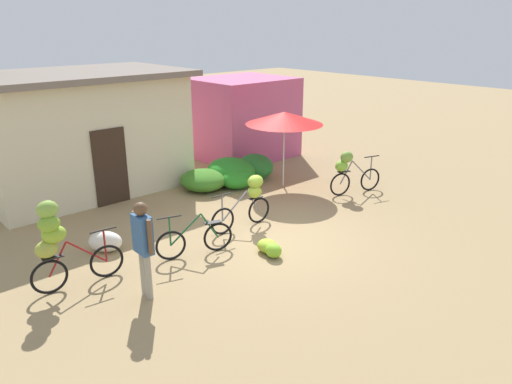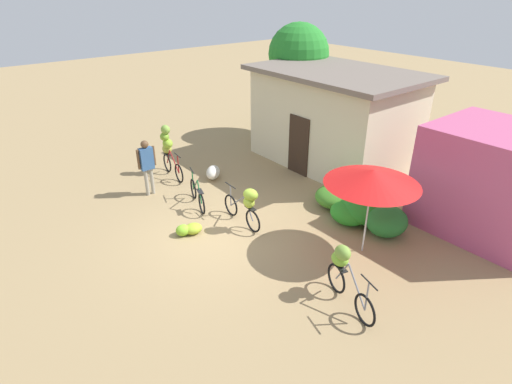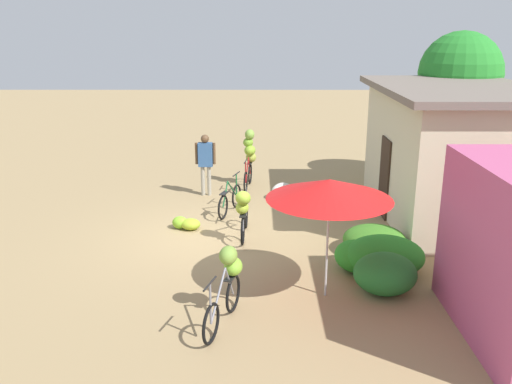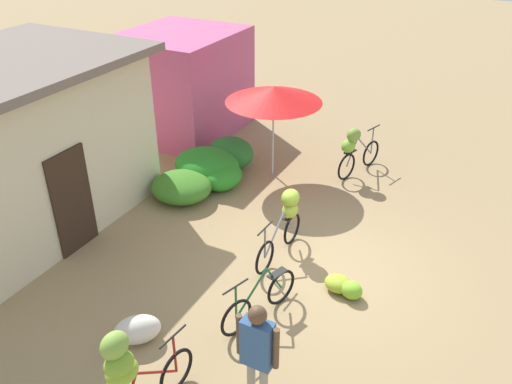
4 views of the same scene
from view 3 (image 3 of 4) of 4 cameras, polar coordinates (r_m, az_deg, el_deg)
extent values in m
plane|color=#9C8257|center=(12.65, -4.86, -4.68)|extent=(60.00, 60.00, 0.00)
cube|color=beige|center=(14.41, 20.02, 3.58)|extent=(5.25, 3.32, 3.13)
cube|color=#72665B|center=(14.15, 20.70, 10.06)|extent=(5.75, 3.82, 0.16)
cube|color=#332319|center=(14.07, 13.34, 1.47)|extent=(0.90, 0.06, 2.00)
cylinder|color=brown|center=(17.52, 19.97, 5.00)|extent=(0.31, 0.31, 2.63)
sphere|color=#258028|center=(17.25, 20.67, 11.62)|extent=(2.41, 2.41, 2.41)
ellipsoid|color=#3D7D24|center=(11.91, 12.34, -4.92)|extent=(1.27, 1.35, 0.58)
ellipsoid|color=#2B8D24|center=(11.05, 10.49, -6.62)|extent=(1.03, 0.86, 0.57)
ellipsoid|color=#298A26|center=(10.96, 13.32, -6.53)|extent=(1.32, 1.57, 0.74)
ellipsoid|color=#27752E|center=(10.20, 13.40, -8.35)|extent=(1.01, 1.15, 0.75)
cylinder|color=beige|center=(9.64, 7.50, -5.14)|extent=(0.04, 0.04, 2.11)
cone|color=red|center=(9.32, 7.73, 0.30)|extent=(2.19, 2.19, 0.35)
torus|color=black|center=(15.72, -1.09, 1.00)|extent=(0.65, 0.12, 0.64)
torus|color=black|center=(16.69, -0.63, 1.97)|extent=(0.65, 0.12, 0.64)
cylinder|color=maroon|center=(16.45, -0.71, 2.78)|extent=(0.39, 0.08, 0.60)
cylinder|color=maroon|center=(15.96, -0.94, 2.33)|extent=(0.69, 0.11, 0.61)
cylinder|color=black|center=(15.55, -1.11, 3.24)|extent=(0.50, 0.09, 0.03)
cylinder|color=maroon|center=(15.63, -1.10, 2.12)|extent=(0.04, 0.04, 0.63)
cube|color=black|center=(16.51, -0.68, 3.05)|extent=(0.37, 0.18, 0.02)
ellipsoid|color=#9CA53C|center=(16.54, -0.53, 3.67)|extent=(0.42, 0.35, 0.31)
ellipsoid|color=#89B130|center=(16.33, -0.64, 4.40)|extent=(0.47, 0.41, 0.31)
ellipsoid|color=#77A62E|center=(16.36, -0.83, 5.24)|extent=(0.43, 0.37, 0.28)
ellipsoid|color=#80AB40|center=(16.28, -0.67, 6.05)|extent=(0.37, 0.30, 0.31)
torus|color=black|center=(14.51, -2.06, -0.41)|extent=(0.61, 0.24, 0.63)
torus|color=black|center=(13.62, -3.49, -1.62)|extent=(0.61, 0.24, 0.63)
cylinder|color=#19592D|center=(13.69, -3.25, -0.25)|extent=(0.37, 0.15, 0.59)
cylinder|color=#19592D|center=(14.14, -2.52, 0.32)|extent=(0.65, 0.24, 0.60)
cylinder|color=black|center=(14.34, -2.09, 1.91)|extent=(0.49, 0.18, 0.03)
cylinder|color=#19592D|center=(14.43, -2.07, 0.74)|extent=(0.04, 0.04, 0.61)
cube|color=black|center=(13.61, -3.36, -0.11)|extent=(0.39, 0.24, 0.02)
torus|color=black|center=(13.04, -1.05, -2.46)|extent=(0.63, 0.08, 0.63)
torus|color=black|center=(12.05, -1.41, -4.14)|extent=(0.63, 0.08, 0.63)
cylinder|color=slate|center=(12.12, -1.35, -2.58)|extent=(0.40, 0.06, 0.58)
cylinder|color=slate|center=(12.62, -1.17, -1.77)|extent=(0.71, 0.07, 0.59)
cylinder|color=black|center=(12.84, -1.06, 0.16)|extent=(0.50, 0.06, 0.03)
cylinder|color=slate|center=(12.94, -1.06, -1.16)|extent=(0.04, 0.04, 0.62)
cube|color=black|center=(12.03, -1.38, -2.42)|extent=(0.37, 0.16, 0.02)
ellipsoid|color=#9CB734|center=(12.01, -1.46, -1.65)|extent=(0.40, 0.34, 0.29)
ellipsoid|color=#90B231|center=(11.90, -1.37, -0.63)|extent=(0.48, 0.41, 0.30)
torus|color=black|center=(8.53, -4.75, -13.62)|extent=(0.64, 0.24, 0.65)
torus|color=black|center=(9.36, -2.43, -10.62)|extent=(0.64, 0.24, 0.65)
cylinder|color=slate|center=(9.07, -2.83, -9.35)|extent=(0.38, 0.15, 0.65)
cylinder|color=slate|center=(8.65, -3.98, -10.78)|extent=(0.67, 0.23, 0.66)
cylinder|color=black|center=(8.21, -4.86, -9.57)|extent=(0.49, 0.17, 0.03)
cylinder|color=slate|center=(8.37, -4.81, -11.64)|extent=(0.04, 0.04, 0.67)
cube|color=black|center=(9.11, -2.67, -8.92)|extent=(0.39, 0.24, 0.02)
ellipsoid|color=#7EB935|center=(9.11, -2.41, -7.81)|extent=(0.40, 0.32, 0.30)
ellipsoid|color=olive|center=(8.91, -2.93, -6.66)|extent=(0.43, 0.37, 0.31)
ellipsoid|color=#98B52C|center=(13.07, -6.89, -3.38)|extent=(0.47, 0.53, 0.27)
ellipsoid|color=#81C02B|center=(13.17, -7.98, -3.19)|extent=(0.40, 0.44, 0.30)
ellipsoid|color=silver|center=(15.32, 2.72, 0.16)|extent=(0.80, 0.81, 0.44)
cylinder|color=gray|center=(15.58, -5.60, 1.18)|extent=(0.11, 0.11, 0.86)
cylinder|color=gray|center=(15.56, -4.94, 1.18)|extent=(0.11, 0.11, 0.86)
cube|color=#33598C|center=(15.38, -5.34, 3.93)|extent=(0.21, 0.40, 0.68)
cylinder|color=brown|center=(15.40, -6.27, 4.05)|extent=(0.08, 0.08, 0.61)
cylinder|color=brown|center=(15.35, -4.42, 4.05)|extent=(0.08, 0.08, 0.61)
sphere|color=brown|center=(15.29, -5.39, 5.59)|extent=(0.23, 0.23, 0.23)
camera|label=1|loc=(20.22, -24.82, 15.23)|focal=34.03mm
camera|label=2|loc=(7.36, -60.31, 18.78)|focal=28.85mm
camera|label=4|loc=(19.40, -11.17, 20.55)|focal=37.10mm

